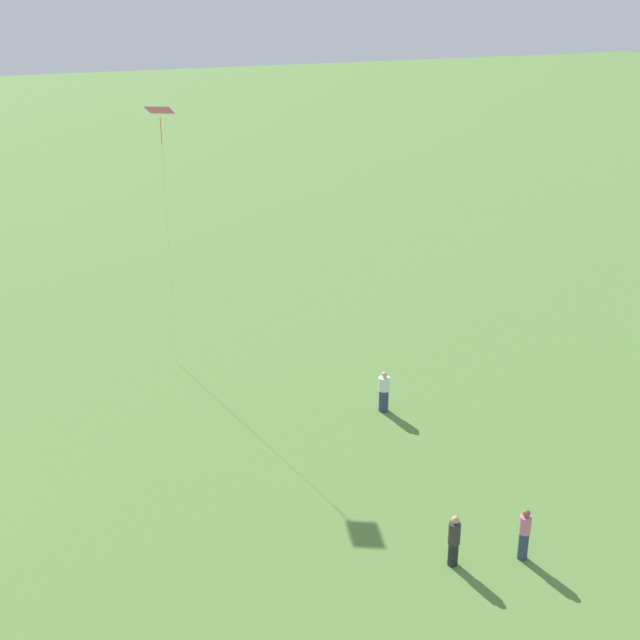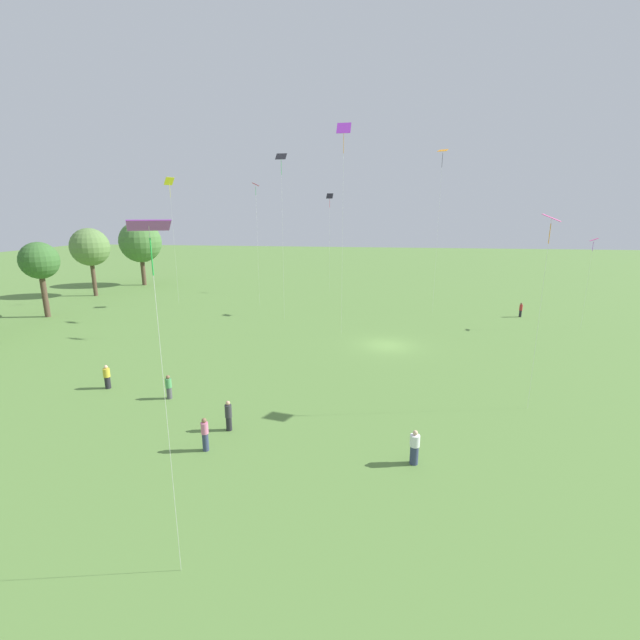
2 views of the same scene
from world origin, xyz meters
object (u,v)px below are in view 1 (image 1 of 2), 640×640
(person_2, at_px, (384,392))
(kite_4, at_px, (160,119))
(person_4, at_px, (524,534))
(person_5, at_px, (454,541))

(person_2, relative_size, kite_4, 0.15)
(person_4, bearing_deg, person_5, -176.62)
(person_2, height_order, person_4, person_4)
(person_2, xyz_separation_m, kite_4, (7.12, -7.33, 10.15))
(person_5, bearing_deg, kite_4, 61.49)
(person_2, bearing_deg, kite_4, -59.35)
(person_4, relative_size, kite_4, 0.15)
(person_4, bearing_deg, person_2, 106.40)
(person_4, distance_m, person_5, 2.21)
(kite_4, bearing_deg, person_2, -156.91)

